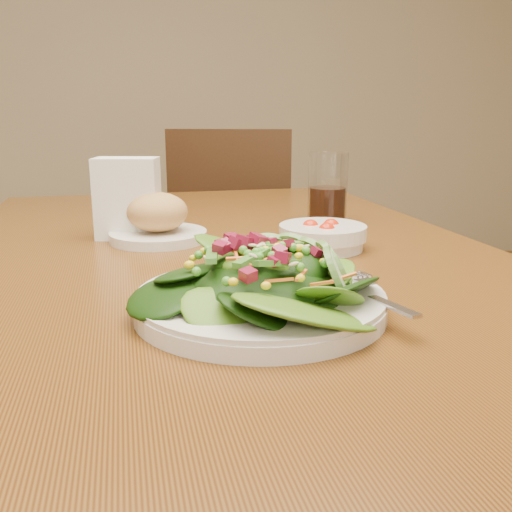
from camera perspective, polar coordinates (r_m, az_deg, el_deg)
The scene contains 7 objects.
dining_table at distance 0.97m, azimuth -3.14°, elevation -5.36°, with size 0.90×1.40×0.75m.
chair_far at distance 2.04m, azimuth -2.23°, elevation 0.51°, with size 0.53×0.53×0.91m.
salad_plate at distance 0.65m, azimuth 1.26°, elevation -3.01°, with size 0.29×0.29×0.08m.
bread_plate at distance 1.02m, azimuth -9.79°, elevation 3.45°, with size 0.17×0.17×0.09m.
tomato_bowl at distance 0.95m, azimuth 6.67°, elevation 1.98°, with size 0.14×0.14×0.05m.
drinking_glass at distance 1.18m, azimuth 7.17°, elevation 6.32°, with size 0.08×0.08×0.14m.
napkin_holder at distance 1.04m, azimuth -12.73°, elevation 5.86°, with size 0.12×0.09×0.14m.
Camera 1 is at (-0.16, -0.89, 0.98)m, focal length 40.00 mm.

